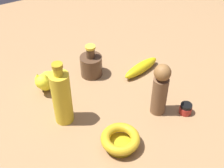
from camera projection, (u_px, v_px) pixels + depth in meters
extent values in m
plane|color=#936D47|center=(112.00, 102.00, 1.12)|extent=(2.00, 2.00, 0.00)
cylinder|color=brown|center=(159.00, 96.00, 1.04)|extent=(0.07, 0.07, 0.15)
sphere|color=brown|center=(163.00, 73.00, 0.98)|extent=(0.06, 0.06, 0.06)
cylinder|color=gold|center=(62.00, 98.00, 1.00)|extent=(0.06, 0.06, 0.20)
cylinder|color=gold|center=(58.00, 71.00, 0.92)|extent=(0.03, 0.03, 0.03)
cylinder|color=#B38A1A|center=(57.00, 66.00, 0.91)|extent=(0.03, 0.03, 0.01)
cylinder|color=#B39D18|center=(120.00, 145.00, 0.97)|extent=(0.09, 0.09, 0.01)
torus|color=gold|center=(120.00, 139.00, 0.95)|extent=(0.12, 0.12, 0.03)
cylinder|color=#4D3423|center=(91.00, 66.00, 1.22)|extent=(0.09, 0.09, 0.09)
cylinder|color=#4D3423|center=(91.00, 53.00, 1.18)|extent=(0.03, 0.03, 0.04)
cylinder|color=yellow|center=(90.00, 47.00, 1.16)|extent=(0.04, 0.04, 0.01)
ellipsoid|color=gold|center=(141.00, 68.00, 1.25)|extent=(0.09, 0.19, 0.04)
ellipsoid|color=yellow|center=(47.00, 81.00, 1.17)|extent=(0.11, 0.11, 0.06)
sphere|color=yellow|center=(42.00, 82.00, 1.12)|extent=(0.05, 0.05, 0.05)
cone|color=yellow|center=(45.00, 77.00, 1.10)|extent=(0.02, 0.02, 0.02)
cone|color=yellow|center=(37.00, 76.00, 1.11)|extent=(0.02, 0.02, 0.02)
ellipsoid|color=yellow|center=(50.00, 77.00, 1.21)|extent=(0.04, 0.04, 0.02)
cylinder|color=#A82721|center=(185.00, 110.00, 1.08)|extent=(0.04, 0.04, 0.03)
cylinder|color=gold|center=(186.00, 107.00, 1.07)|extent=(0.04, 0.04, 0.00)
cylinder|color=black|center=(186.00, 106.00, 1.06)|extent=(0.04, 0.04, 0.01)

